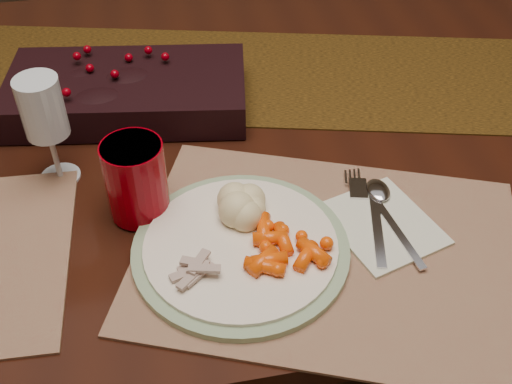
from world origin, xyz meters
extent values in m
plane|color=black|center=(0.00, 0.00, 0.00)|extent=(5.00, 5.00, 0.00)
cube|color=black|center=(0.00, 0.00, 0.38)|extent=(1.80, 1.00, 0.75)
cube|color=#331E0D|center=(-0.05, 0.14, 0.75)|extent=(1.56, 0.68, 0.00)
cube|color=brown|center=(0.08, -0.33, 0.75)|extent=(0.60, 0.52, 0.00)
cylinder|color=white|center=(-0.03, -0.31, 0.76)|extent=(0.37, 0.37, 0.02)
cube|color=silver|center=(0.17, -0.30, 0.76)|extent=(0.17, 0.18, 0.01)
cylinder|color=#7C0009|center=(-0.16, -0.21, 0.81)|extent=(0.10, 0.10, 0.11)
camera|label=1|loc=(-0.12, -0.88, 1.38)|focal=45.00mm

